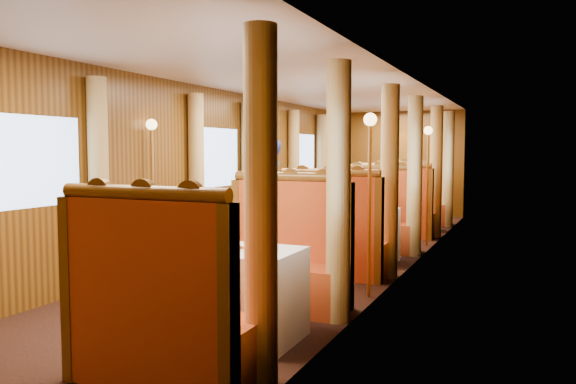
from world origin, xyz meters
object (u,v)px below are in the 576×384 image
Objects in this scene: banquette_mid_aft at (376,223)px; passenger at (373,204)px; banquette_near_fwd at (160,322)px; teapot_left at (211,242)px; banquette_far_fwd at (397,214)px; teapot_right at (227,244)px; banquette_mid_fwd at (334,243)px; rose_vase_far at (410,183)px; rose_vase_mid at (358,196)px; banquette_near_aft at (285,265)px; table_far at (409,211)px; steward at (268,194)px; banquette_far_aft at (419,204)px; fruit_plate at (260,252)px; table_near at (235,294)px; teapot_back at (225,240)px; tea_tray at (225,248)px; table_mid at (357,235)px.

banquette_mid_aft is 0.38m from passenger.
teapot_left is at bearing 100.25° from banquette_near_fwd.
banquette_mid_aft is 1.47m from banquette_far_fwd.
banquette_mid_fwd is at bearing 99.90° from teapot_right.
rose_vase_far reaches higher than teapot_left.
banquette_mid_aft is 3.72× the size of rose_vase_far.
banquette_mid_aft is (0.00, 2.03, 0.00)m from banquette_mid_fwd.
rose_vase_mid is 0.81m from passenger.
banquette_near_fwd is at bearing -90.00° from banquette_mid_fwd.
banquette_near_aft is 5.99m from table_far.
steward is at bearing 118.51° from banquette_near_aft.
banquette_far_aft is (0.00, 3.50, 0.00)m from banquette_mid_aft.
fruit_plate is (0.30, -4.66, 0.35)m from banquette_mid_aft.
table_near is 0.78× the size of banquette_near_aft.
rose_vase_far is (0.00, 2.51, 0.50)m from banquette_mid_aft.
banquette_mid_aft reaches higher than teapot_back.
banquette_near_fwd is 5.33m from passenger.
rose_vase_mid is at bearing 65.09° from teapot_left.
teapot_right reaches higher than teapot_left.
rose_vase_mid is 0.21× the size of steward.
banquette_near_fwd is 6.28× the size of fruit_plate.
table_far is 4.92× the size of fruit_plate.
banquette_far_fwd is (0.00, 1.47, 0.00)m from banquette_mid_aft.
rose_vase_mid reaches higher than table_near.
tea_tray is 2.13× the size of teapot_right.
table_far is at bearing 90.00° from banquette_mid_fwd.
passenger is (1.62, 0.31, -0.13)m from steward.
banquette_mid_aft is 1.00× the size of banquette_far_fwd.
table_mid is 3.50m from table_far.
steward is (-1.62, 1.51, 0.45)m from banquette_mid_fwd.
banquette_far_fwd is (0.00, 2.49, 0.05)m from table_mid.
banquette_mid_fwd reaches higher than table_near.
banquette_far_fwd is 1.71m from passenger.
teapot_right is at bearing -40.94° from teapot_back.
table_mid is at bearing -90.00° from banquette_mid_aft.
table_mid is at bearing 88.88° from tea_tray.
table_far is 6.94× the size of teapot_left.
steward is at bearing 121.15° from teapot_right.
banquette_near_aft is 3.94× the size of tea_tray.
table_far is at bearing 66.24° from teapot_left.
banquette_mid_aft is at bearing 99.78° from teapot_right.
banquette_mid_fwd and banquette_far_fwd have the same top height.
teapot_right is (0.01, -1.16, 0.39)m from banquette_near_aft.
banquette_near_aft is 8.86× the size of teapot_left.
teapot_right is 0.44× the size of rose_vase_far.
rose_vase_far is 0.21× the size of steward.
banquette_far_aft is 3.72m from passenger.
table_near is 0.39m from tea_tray.
table_near is at bearing -90.00° from table_far.
table_mid is 6.94× the size of teapot_left.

